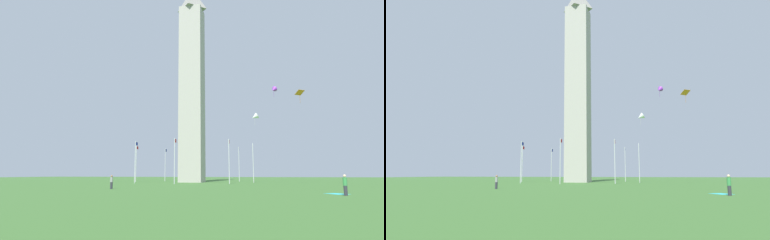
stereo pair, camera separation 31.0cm
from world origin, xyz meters
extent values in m
plane|color=#3D6B2D|center=(0.00, 0.00, 0.00)|extent=(260.00, 260.00, 0.00)
cube|color=#A8A399|center=(0.00, 0.00, 19.83)|extent=(4.96, 4.96, 39.66)
pyramid|color=gray|center=(0.00, 0.00, 42.36)|extent=(4.96, 4.96, 5.41)
cylinder|color=silver|center=(13.03, 0.00, 4.06)|extent=(0.14, 0.14, 8.13)
cube|color=#1E2D99|center=(13.58, 0.00, 7.68)|extent=(1.00, 0.03, 0.64)
cylinder|color=silver|center=(9.21, 9.21, 4.06)|extent=(0.14, 0.14, 8.13)
cube|color=#1E2D99|center=(9.76, 9.21, 7.68)|extent=(1.00, 0.03, 0.64)
cylinder|color=silver|center=(0.00, 13.03, 4.06)|extent=(0.14, 0.14, 8.13)
cube|color=red|center=(0.55, 13.03, 7.68)|extent=(1.00, 0.03, 0.64)
cylinder|color=silver|center=(-9.21, 9.21, 4.06)|extent=(0.14, 0.14, 8.13)
cube|color=#1E2D99|center=(-8.66, 9.21, 7.68)|extent=(1.00, 0.03, 0.64)
cylinder|color=silver|center=(-13.03, 0.00, 4.06)|extent=(0.14, 0.14, 8.13)
cube|color=red|center=(-12.48, 0.00, 7.68)|extent=(1.00, 0.03, 0.64)
cylinder|color=silver|center=(-9.21, -9.21, 4.06)|extent=(0.14, 0.14, 8.13)
cube|color=red|center=(-8.66, -9.21, 7.68)|extent=(1.00, 0.03, 0.64)
cylinder|color=silver|center=(0.00, -13.03, 4.06)|extent=(0.14, 0.14, 8.13)
cube|color=white|center=(0.55, -13.03, 7.68)|extent=(1.00, 0.03, 0.64)
cylinder|color=silver|center=(9.21, -9.21, 4.06)|extent=(0.14, 0.14, 8.13)
cube|color=#1E2D99|center=(9.76, -9.21, 7.68)|extent=(1.00, 0.03, 0.64)
cylinder|color=#2D2D38|center=(-39.05, -22.50, 0.40)|extent=(0.29, 0.29, 0.80)
cylinder|color=#388C47|center=(-39.05, -22.50, 1.13)|extent=(0.32, 0.32, 0.66)
sphere|color=beige|center=(-39.05, -22.50, 1.58)|extent=(0.24, 0.24, 0.24)
cylinder|color=#2D2D38|center=(-32.78, 1.73, 0.40)|extent=(0.29, 0.29, 0.80)
cylinder|color=gray|center=(-32.78, 1.73, 1.09)|extent=(0.32, 0.32, 0.58)
sphere|color=#936B4C|center=(-32.78, 1.73, 1.50)|extent=(0.24, 0.24, 0.24)
cube|color=orange|center=(-10.66, -21.97, 15.78)|extent=(1.72, 1.76, 0.69)
cylinder|color=#A75C15|center=(-10.66, -21.97, 14.71)|extent=(0.04, 0.04, 1.59)
cone|color=white|center=(-7.32, -13.98, 12.39)|extent=(1.43, 1.69, 1.53)
cylinder|color=#A7A7A7|center=(-7.32, -13.98, 11.46)|extent=(0.04, 0.04, 1.39)
cone|color=purple|center=(-5.63, -17.68, 17.88)|extent=(1.68, 1.60, 1.37)
cylinder|color=#67278E|center=(-5.63, -17.68, 17.05)|extent=(0.04, 0.04, 1.24)
cube|color=#33C6D1|center=(-36.67, -22.25, 0.01)|extent=(2.26, 2.11, 0.01)
camera|label=1|loc=(-67.99, -16.73, 1.73)|focal=30.07mm
camera|label=2|loc=(-67.92, -17.03, 1.73)|focal=30.07mm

